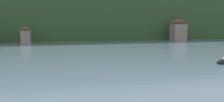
% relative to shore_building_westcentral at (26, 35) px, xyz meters
% --- Properties ---
extents(wooded_hillside, '(352.00, 53.25, 49.14)m').
position_rel_shore_building_westcentral_xyz_m(wooded_hillside, '(37.07, 37.05, 5.89)').
color(wooded_hillside, '#2D4C28').
rests_on(wooded_hillside, ground_plane).
extents(shore_building_westcentral, '(3.38, 3.39, 6.07)m').
position_rel_shore_building_westcentral_xyz_m(shore_building_westcentral, '(0.00, 0.00, 0.00)').
color(shore_building_westcentral, gray).
rests_on(shore_building_westcentral, ground_plane).
extents(shore_building_central, '(6.08, 4.97, 9.33)m').
position_rel_shore_building_westcentral_xyz_m(shore_building_central, '(61.50, 0.75, 1.58)').
color(shore_building_central, gray).
rests_on(shore_building_central, ground_plane).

